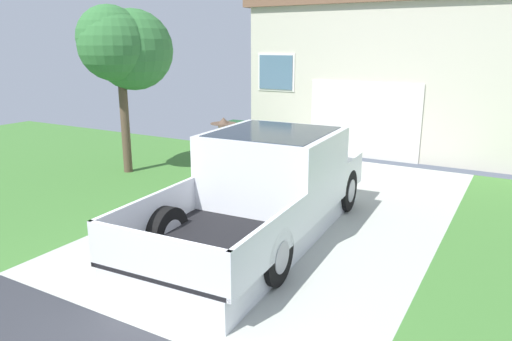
# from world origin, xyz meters

# --- Properties ---
(pickup_truck) EXTENTS (2.38, 5.44, 1.70)m
(pickup_truck) POSITION_xyz_m (-0.10, 3.41, 0.76)
(pickup_truck) COLOR silver
(pickup_truck) RESTS_ON ground
(person_with_hat) EXTENTS (0.51, 0.50, 1.77)m
(person_with_hat) POSITION_xyz_m (-1.42, 3.99, 0.96)
(person_with_hat) COLOR black
(person_with_hat) RESTS_ON ground
(handbag) EXTENTS (0.32, 0.19, 0.43)m
(handbag) POSITION_xyz_m (-1.64, 3.65, 0.13)
(handbag) COLOR beige
(handbag) RESTS_ON ground
(house_with_garage) EXTENTS (10.61, 7.09, 5.27)m
(house_with_garage) POSITION_xyz_m (1.05, 12.90, 2.67)
(house_with_garage) COLOR beige
(house_with_garage) RESTS_ON ground
(front_yard_tree) EXTENTS (1.92, 2.34, 4.00)m
(front_yard_tree) POSITION_xyz_m (-4.90, 4.97, 3.06)
(front_yard_tree) COLOR brown
(front_yard_tree) RESTS_ON ground
(wheeled_trash_bin) EXTENTS (0.60, 0.72, 1.01)m
(wheeled_trash_bin) POSITION_xyz_m (-3.50, 7.69, 0.55)
(wheeled_trash_bin) COLOR #286B38
(wheeled_trash_bin) RESTS_ON ground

